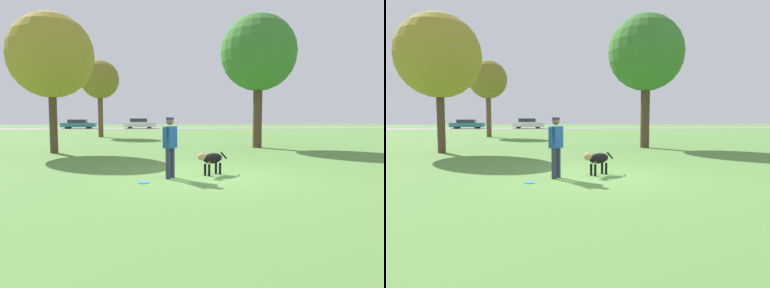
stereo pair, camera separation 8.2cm
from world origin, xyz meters
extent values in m
plane|color=#56843D|center=(0.00, 0.00, 0.00)|extent=(120.00, 120.00, 0.00)
cube|color=gray|center=(0.00, 37.50, 0.01)|extent=(120.00, 6.00, 0.01)
cylinder|color=#2D334C|center=(-1.02, 0.08, 0.41)|extent=(0.18, 0.18, 0.81)
cylinder|color=#2D334C|center=(-1.14, -0.09, 0.41)|extent=(0.18, 0.18, 0.81)
cube|color=#1E4C93|center=(-1.08, -0.01, 1.10)|extent=(0.40, 0.44, 0.58)
cylinder|color=#1E4C93|center=(-0.95, 0.17, 1.10)|extent=(0.19, 0.22, 0.58)
cylinder|color=#1E4C93|center=(-1.21, -0.18, 1.10)|extent=(0.19, 0.22, 0.58)
sphere|color=brown|center=(-1.08, -0.01, 1.53)|extent=(0.28, 0.28, 0.20)
cylinder|color=navy|center=(-1.08, -0.01, 1.60)|extent=(0.30, 0.30, 0.06)
ellipsoid|color=black|center=(0.14, 0.37, 0.47)|extent=(0.75, 0.65, 0.30)
ellipsoid|color=tan|center=(-0.02, 0.26, 0.42)|extent=(0.25, 0.26, 0.16)
sphere|color=tan|center=(-0.21, 0.12, 0.56)|extent=(0.29, 0.29, 0.21)
cylinder|color=black|center=(0.01, 0.18, 0.16)|extent=(0.10, 0.10, 0.33)
cylinder|color=black|center=(-0.09, 0.31, 0.16)|extent=(0.10, 0.10, 0.33)
cylinder|color=black|center=(0.36, 0.43, 0.16)|extent=(0.10, 0.10, 0.33)
cylinder|color=black|center=(0.27, 0.57, 0.16)|extent=(0.10, 0.10, 0.33)
cylinder|color=black|center=(0.51, 0.64, 0.52)|extent=(0.24, 0.19, 0.23)
cylinder|color=#268CE5|center=(-1.78, -0.59, 0.01)|extent=(0.27, 0.27, 0.02)
torus|color=#268CE5|center=(-1.78, -0.59, 0.01)|extent=(0.27, 0.27, 0.02)
cylinder|color=#4C3826|center=(-5.94, 6.93, 1.47)|extent=(0.35, 0.35, 2.94)
sphere|color=olive|center=(-5.94, 6.93, 4.34)|extent=(3.73, 3.73, 3.73)
cylinder|color=brown|center=(-5.56, 18.71, 1.71)|extent=(0.39, 0.39, 3.41)
sphere|color=olive|center=(-5.56, 18.71, 4.54)|extent=(3.00, 3.00, 3.00)
cylinder|color=#4C3826|center=(3.98, 8.43, 1.73)|extent=(0.47, 0.47, 3.46)
sphere|color=#38752D|center=(3.98, 8.43, 4.94)|extent=(3.94, 3.94, 3.94)
cube|color=teal|center=(-11.17, 37.83, 0.51)|extent=(4.42, 1.80, 0.56)
cube|color=#232D38|center=(-11.30, 37.83, 1.00)|extent=(2.30, 1.53, 0.43)
cylinder|color=black|center=(-9.85, 38.60, 0.32)|extent=(0.65, 0.21, 0.65)
cylinder|color=black|center=(-9.84, 37.08, 0.32)|extent=(0.65, 0.21, 0.65)
cylinder|color=black|center=(-12.49, 38.58, 0.32)|extent=(0.65, 0.21, 0.65)
cylinder|color=black|center=(-12.48, 37.06, 0.32)|extent=(0.65, 0.21, 0.65)
cube|color=white|center=(-3.13, 37.74, 0.56)|extent=(4.35, 1.77, 0.66)
cube|color=#232D38|center=(-3.26, 37.74, 1.12)|extent=(2.27, 1.50, 0.46)
cylinder|color=black|center=(-1.82, 38.44, 0.33)|extent=(0.67, 0.21, 0.66)
cylinder|color=black|center=(-1.85, 36.99, 0.33)|extent=(0.67, 0.21, 0.66)
cylinder|color=black|center=(-4.41, 38.49, 0.33)|extent=(0.67, 0.21, 0.66)
cylinder|color=black|center=(-4.44, 37.03, 0.33)|extent=(0.67, 0.21, 0.66)
camera|label=1|loc=(-1.57, -9.06, 1.66)|focal=32.00mm
camera|label=2|loc=(-1.49, -9.07, 1.66)|focal=32.00mm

